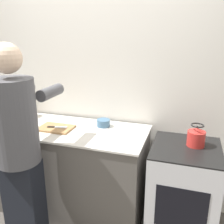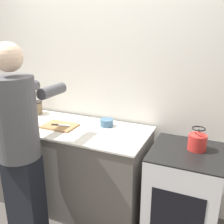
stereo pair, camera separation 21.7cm
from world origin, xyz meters
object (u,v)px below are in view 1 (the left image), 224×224
Objects in this scene: knife at (56,127)px; bowl_prep at (103,123)px; cutting_board at (56,128)px; oven at (182,191)px; kettle at (196,137)px; person at (19,145)px; canister_jar at (27,110)px.

bowl_prep is at bearing 14.28° from knife.
cutting_board is 0.48m from bowl_prep.
cutting_board is at bearing -179.22° from oven.
kettle is (1.32, 0.08, 0.05)m from cutting_board.
person is 1.48m from kettle.
person reaches higher than knife.
cutting_board is at bearing -153.85° from bowl_prep.
canister_jar is (-1.82, 0.17, 0.02)m from kettle.
person is 0.51m from cutting_board.
person is 9.01× the size of kettle.
kettle is 0.90m from bowl_prep.
canister_jar reaches higher than bowl_prep.
person is 11.17× the size of canister_jar.
oven is at bearing 0.78° from cutting_board.
canister_jar is (-0.45, 0.75, 0.03)m from person.
oven is 0.53m from kettle.
kettle is 1.24× the size of canister_jar.
oven is 1.49m from person.
oven is 1.33m from knife.
knife is (0.06, 0.50, -0.02)m from person.
oven is at bearing 22.03° from person.
person reaches higher than cutting_board.
knife is (-1.24, -0.02, 0.49)m from oven.
knife is at bearing -176.52° from kettle.
cutting_board is at bearing -25.92° from canister_jar.
cutting_board is at bearing -176.68° from kettle.
cutting_board is 1.69× the size of knife.
canister_jar reaches higher than knife.
person is 5.28× the size of cutting_board.
bowl_prep is (0.43, 0.21, 0.03)m from cutting_board.
knife is 1.31m from kettle.
person is at bearing -156.87° from kettle.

